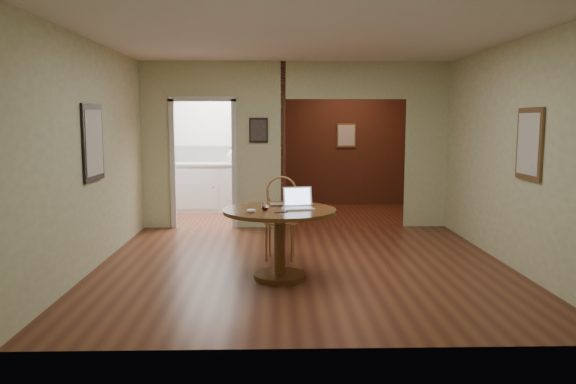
{
  "coord_description": "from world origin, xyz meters",
  "views": [
    {
      "loc": [
        -0.36,
        -6.66,
        1.76
      ],
      "look_at": [
        -0.19,
        -0.2,
        0.93
      ],
      "focal_mm": 35.0,
      "sensor_mm": 36.0,
      "label": 1
    }
  ],
  "objects_px": {
    "open_laptop": "(298,203)",
    "closed_laptop": "(286,205)",
    "dining_table": "(280,227)",
    "chair": "(281,213)"
  },
  "relations": [
    {
      "from": "dining_table",
      "to": "closed_laptop",
      "type": "distance_m",
      "value": 0.31
    },
    {
      "from": "open_laptop",
      "to": "closed_laptop",
      "type": "relative_size",
      "value": 1.03
    },
    {
      "from": "dining_table",
      "to": "open_laptop",
      "type": "xyz_separation_m",
      "value": [
        0.2,
        0.05,
        0.27
      ]
    },
    {
      "from": "open_laptop",
      "to": "chair",
      "type": "bearing_deg",
      "value": 90.37
    },
    {
      "from": "dining_table",
      "to": "open_laptop",
      "type": "distance_m",
      "value": 0.34
    },
    {
      "from": "open_laptop",
      "to": "closed_laptop",
      "type": "bearing_deg",
      "value": 119.51
    },
    {
      "from": "chair",
      "to": "closed_laptop",
      "type": "xyz_separation_m",
      "value": [
        0.05,
        -0.77,
        0.22
      ]
    },
    {
      "from": "open_laptop",
      "to": "dining_table",
      "type": "bearing_deg",
      "value": -176.07
    },
    {
      "from": "dining_table",
      "to": "chair",
      "type": "distance_m",
      "value": 0.97
    },
    {
      "from": "chair",
      "to": "open_laptop",
      "type": "relative_size",
      "value": 2.85
    }
  ]
}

